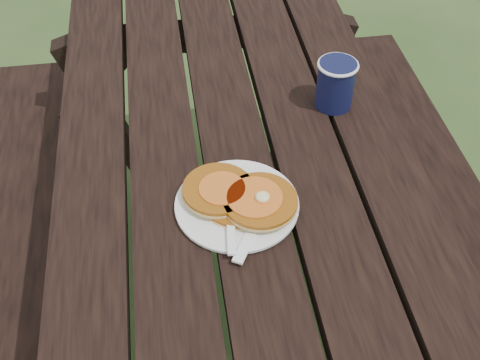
{
  "coord_description": "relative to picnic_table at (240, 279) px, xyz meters",
  "views": [
    {
      "loc": [
        -0.13,
        -0.86,
        1.61
      ],
      "look_at": [
        -0.01,
        -0.08,
        0.8
      ],
      "focal_mm": 45.0,
      "sensor_mm": 36.0,
      "label": 1
    }
  ],
  "objects": [
    {
      "name": "fork",
      "position": [
        -0.04,
        -0.17,
        0.4
      ],
      "size": [
        0.05,
        0.16,
        0.01
      ],
      "primitive_type": null,
      "rotation": [
        0.0,
        0.0,
        -0.1
      ],
      "color": "white",
      "rests_on": "plate"
    },
    {
      "name": "ground",
      "position": [
        0.0,
        0.0,
        -0.37
      ],
      "size": [
        60.0,
        60.0,
        0.0
      ],
      "primitive_type": "plane",
      "color": "#2B401B",
      "rests_on": "ground"
    },
    {
      "name": "pancake_stack",
      "position": [
        -0.01,
        -0.1,
        0.41
      ],
      "size": [
        0.21,
        0.18,
        0.04
      ],
      "rotation": [
        0.0,
        0.0,
        -0.23
      ],
      "color": "#9C5511",
      "rests_on": "plate"
    },
    {
      "name": "coffee_cup",
      "position": [
        0.24,
        0.18,
        0.45
      ],
      "size": [
        0.09,
        0.09,
        0.11
      ],
      "rotation": [
        0.0,
        0.0,
        -0.24
      ],
      "color": "#0E1234",
      "rests_on": "picnic_table"
    },
    {
      "name": "plate",
      "position": [
        -0.02,
        -0.1,
        0.39
      ],
      "size": [
        0.25,
        0.25,
        0.01
      ],
      "primitive_type": "cylinder",
      "rotation": [
        0.0,
        0.0,
        -0.1
      ],
      "color": "white",
      "rests_on": "picnic_table"
    },
    {
      "name": "picnic_table",
      "position": [
        0.0,
        0.0,
        0.0
      ],
      "size": [
        1.36,
        1.8,
        0.75
      ],
      "color": "black",
      "rests_on": "ground"
    },
    {
      "name": "knife",
      "position": [
        0.0,
        -0.16,
        0.39
      ],
      "size": [
        0.11,
        0.17,
        0.0
      ],
      "primitive_type": "cube",
      "rotation": [
        0.0,
        0.0,
        -0.52
      ],
      "color": "white",
      "rests_on": "plate"
    }
  ]
}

